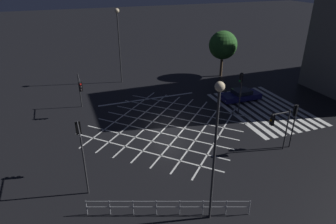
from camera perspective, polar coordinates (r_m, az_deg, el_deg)
ground_plane at (r=28.67m, az=0.00°, el=-2.48°), size 200.00×200.00×0.00m
road_markings at (r=31.63m, az=11.42°, el=-0.19°), size 16.89×23.15×0.01m
traffic_light_sw_cross at (r=24.97m, az=20.25°, el=-1.97°), size 0.36×1.87×3.57m
traffic_light_ne_main at (r=31.37m, az=-16.40°, el=4.58°), size 2.78×0.36×3.78m
traffic_light_sw_main at (r=26.07m, az=22.91°, el=-0.91°), size 0.39×0.36×3.83m
traffic_light_nw_main at (r=20.60m, az=-16.31°, el=-5.53°), size 2.67×0.36×4.33m
traffic_light_median_south at (r=30.58m, az=13.66°, el=5.00°), size 0.36×0.39×4.37m
street_lamp_east at (r=15.59m, az=9.21°, el=-3.25°), size 0.51×0.51×8.63m
street_lamp_west at (r=38.51m, az=-9.47°, el=15.29°), size 0.58×0.58×9.29m
street_tree_near at (r=41.67m, az=10.43°, el=12.40°), size 3.79×3.79×6.20m
waiting_car at (r=34.89m, az=13.67°, el=3.13°), size 1.87×4.57×1.25m
pedestrian_railing at (r=18.76m, az=0.00°, el=-17.42°), size 3.46×9.24×1.05m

